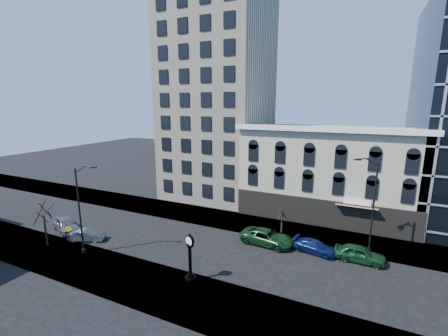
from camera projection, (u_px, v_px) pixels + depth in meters
The scene contains 16 objects.
ground at pixel (192, 244), 32.86m from camera, with size 160.00×160.00×0.00m, color black.
sidewalk_far at pixel (223, 219), 39.93m from camera, with size 160.00×6.00×0.12m, color gray.
sidewalk_near at pixel (144, 282), 25.76m from camera, with size 160.00×6.00×0.12m, color gray.
cream_tower at pixel (218, 77), 48.05m from camera, with size 15.90×15.40×42.50m.
victorian_row at pixel (327, 172), 40.69m from camera, with size 22.60×11.19×12.50m.
street_clock at pixel (190, 259), 25.68m from camera, with size 0.98×0.98×4.30m.
street_lamp_near at pixel (84, 186), 29.24m from camera, with size 2.34×1.05×9.40m.
street_lamp_far at pixel (368, 181), 29.52m from camera, with size 2.52×1.07×10.05m.
bare_tree_near at pixel (43, 209), 31.62m from camera, with size 3.17×3.17×5.44m.
bare_tree_far at pixel (282, 211), 35.12m from camera, with size 2.12×2.12×3.64m.
warning_sign at pixel (69, 232), 32.06m from camera, with size 0.68×0.32×2.24m.
car_near_a at pixel (66, 224), 36.17m from camera, with size 2.03×5.04×1.72m, color #595B60.
car_near_b at pixel (87, 235), 33.69m from camera, with size 1.37×3.92×1.29m, color #595B60.
car_far_a at pixel (267, 237), 32.77m from camera, with size 2.68×5.81×1.61m, color #143F1E.
car_far_b at pixel (315, 247), 30.92m from camera, with size 1.83×4.49×1.30m, color #0C194C.
car_far_c at pixel (360, 254), 29.18m from camera, with size 1.90×4.71×1.61m, color #143F1E.
Camera 1 is at (16.05, -26.01, 15.12)m, focal length 24.00 mm.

